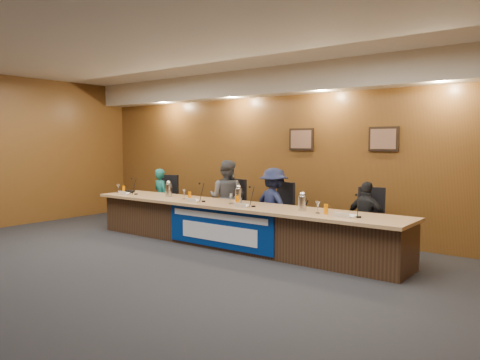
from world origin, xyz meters
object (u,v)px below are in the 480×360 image
at_px(office_chair_b, 230,210).
at_px(speakerphone, 129,192).
at_px(carafe_left, 169,190).
at_px(banner, 218,228).
at_px(panelist_d, 367,220).
at_px(office_chair_d, 369,226).
at_px(office_chair_c, 277,215).
at_px(carafe_right, 302,204).
at_px(carafe_mid, 239,196).
at_px(panelist_b, 227,198).
at_px(office_chair_a, 165,203).
at_px(panelist_a, 161,197).
at_px(dais_body, 234,226).
at_px(panelist_c, 274,206).

relative_size(office_chair_b, speakerphone, 1.50).
bearing_deg(carafe_left, banner, -14.93).
distance_m(panelist_d, office_chair_b, 2.82).
bearing_deg(office_chair_d, office_chair_c, 166.51).
distance_m(office_chair_d, carafe_right, 1.16).
bearing_deg(speakerphone, carafe_right, -0.22).
xyz_separation_m(banner, carafe_mid, (0.07, 0.45, 0.50)).
distance_m(office_chair_d, carafe_mid, 2.20).
relative_size(panelist_b, carafe_left, 5.99).
bearing_deg(carafe_left, office_chair_c, 20.60).
relative_size(office_chair_a, speakerphone, 1.50).
distance_m(office_chair_b, carafe_mid, 1.14).
bearing_deg(panelist_a, dais_body, -179.72).
height_order(banner, panelist_a, panelist_a).
distance_m(dais_body, banner, 0.42).
relative_size(office_chair_c, carafe_right, 2.16).
xyz_separation_m(office_chair_a, speakerphone, (-0.22, -0.79, 0.30)).
xyz_separation_m(panelist_c, office_chair_c, (0.00, 0.10, -0.19)).
xyz_separation_m(panelist_d, carafe_left, (-3.72, -0.65, 0.28)).
distance_m(dais_body, panelist_c, 0.83).
relative_size(office_chair_c, carafe_mid, 1.87).
height_order(office_chair_b, office_chair_d, same).
relative_size(dais_body, office_chair_c, 12.50).
bearing_deg(office_chair_a, banner, -38.96).
bearing_deg(carafe_right, panelist_c, 144.54).
bearing_deg(carafe_mid, office_chair_d, 19.74).
height_order(office_chair_b, carafe_left, carafe_left).
xyz_separation_m(dais_body, office_chair_d, (2.10, 0.77, 0.13)).
bearing_deg(office_chair_a, panelist_b, -17.17).
distance_m(panelist_d, speakerphone, 4.92).
height_order(panelist_a, panelist_d, panelist_a).
bearing_deg(panelist_d, office_chair_c, 1.62).
bearing_deg(panelist_a, office_chair_b, -161.91).
relative_size(office_chair_c, carafe_left, 1.98).
height_order(panelist_b, office_chair_d, panelist_b).
height_order(carafe_mid, carafe_right, carafe_mid).
xyz_separation_m(office_chair_a, office_chair_d, (4.65, 0.00, 0.00)).
xyz_separation_m(panelist_b, carafe_left, (-0.91, -0.65, 0.14)).
relative_size(office_chair_c, office_chair_d, 1.00).
distance_m(carafe_left, carafe_mid, 1.69).
relative_size(carafe_left, speakerphone, 0.76).
distance_m(panelist_d, office_chair_c, 1.74).
height_order(panelist_c, carafe_left, panelist_c).
relative_size(panelist_a, office_chair_c, 2.55).
bearing_deg(speakerphone, panelist_c, 12.44).
height_order(banner, speakerphone, speakerphone).
relative_size(banner, panelist_a, 1.79).
relative_size(panelist_c, office_chair_a, 2.80).
xyz_separation_m(dais_body, panelist_c, (0.37, 0.67, 0.32)).
xyz_separation_m(panelist_c, office_chair_b, (-1.08, 0.10, -0.19)).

